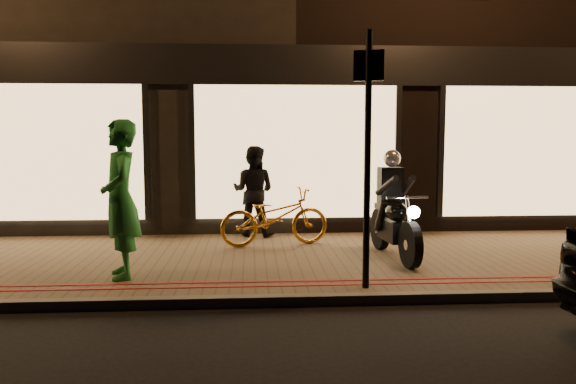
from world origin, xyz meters
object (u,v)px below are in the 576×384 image
at_px(motorcycle, 394,216).
at_px(bicycle_gold, 275,217).
at_px(sign_post, 368,146).
at_px(person_green, 120,199).

distance_m(motorcycle, bicycle_gold, 1.98).
relative_size(sign_post, bicycle_gold, 1.67).
bearing_deg(motorcycle, sign_post, -119.88).
bearing_deg(motorcycle, bicycle_gold, 144.90).
bearing_deg(motorcycle, person_green, -171.31).
xyz_separation_m(bicycle_gold, person_green, (-2.03, -1.91, 0.53)).
xyz_separation_m(sign_post, bicycle_gold, (-0.97, 2.60, -1.21)).
relative_size(motorcycle, bicycle_gold, 1.08).
relative_size(bicycle_gold, person_green, 0.89).
relative_size(sign_post, person_green, 1.50).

